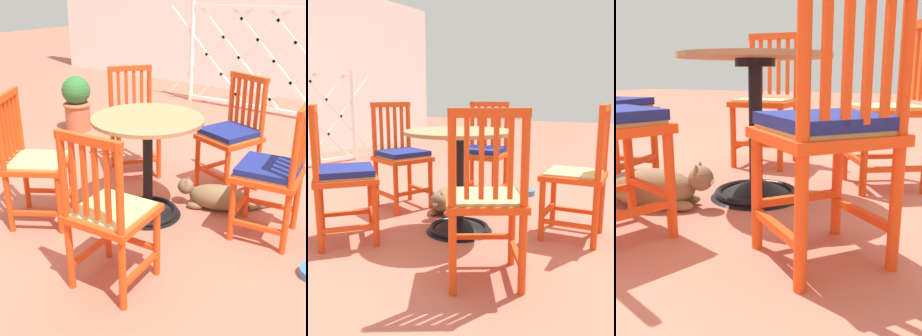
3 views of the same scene
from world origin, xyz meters
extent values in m
plane|color=#BC604C|center=(0.00, 0.00, 0.00)|extent=(24.00, 24.00, 0.00)
cylinder|color=white|center=(1.90, 2.99, 0.67)|extent=(0.06, 0.06, 1.35)
cube|color=white|center=(1.18, 2.99, 0.67)|extent=(1.22, 0.02, 1.22)
cube|color=white|center=(1.66, 2.99, 0.67)|extent=(1.22, 0.02, 1.22)
cube|color=white|center=(1.18, 2.99, 0.67)|extent=(1.22, 0.02, 1.22)
cube|color=white|center=(1.66, 2.99, 0.67)|extent=(1.22, 0.02, 1.22)
cone|color=black|center=(0.11, -0.05, 0.05)|extent=(0.48, 0.48, 0.10)
torus|color=black|center=(0.11, -0.05, 0.03)|extent=(0.44, 0.44, 0.04)
cylinder|color=black|center=(0.11, -0.05, 0.37)|extent=(0.07, 0.07, 0.66)
cylinder|color=black|center=(0.11, -0.05, 0.68)|extent=(0.20, 0.20, 0.04)
cylinder|color=#9E754C|center=(0.11, -0.05, 0.72)|extent=(0.76, 0.76, 0.02)
cylinder|color=#D64214|center=(0.46, 0.47, 0.23)|extent=(0.04, 0.04, 0.45)
cylinder|color=#D64214|center=(0.14, 0.57, 0.23)|extent=(0.04, 0.04, 0.45)
cylinder|color=#D64214|center=(0.57, 0.79, 0.46)|extent=(0.04, 0.04, 0.91)
cylinder|color=#D64214|center=(0.24, 0.90, 0.46)|extent=(0.04, 0.04, 0.91)
cube|color=#D64214|center=(0.51, 0.63, 0.14)|extent=(0.13, 0.33, 0.03)
cube|color=#D64214|center=(0.19, 0.74, 0.14)|extent=(0.13, 0.33, 0.03)
cube|color=#D64214|center=(0.30, 0.52, 0.17)|extent=(0.33, 0.13, 0.03)
cube|color=#D64214|center=(0.35, 0.68, 0.43)|extent=(0.50, 0.50, 0.04)
cube|color=tan|center=(0.35, 0.68, 0.45)|extent=(0.44, 0.44, 0.02)
cube|color=#D64214|center=(0.50, 0.81, 0.68)|extent=(0.03, 0.03, 0.39)
cube|color=#D64214|center=(0.44, 0.83, 0.68)|extent=(0.03, 0.03, 0.39)
cube|color=#D64214|center=(0.37, 0.85, 0.68)|extent=(0.03, 0.03, 0.39)
cube|color=#D64214|center=(0.31, 0.88, 0.68)|extent=(0.03, 0.03, 0.39)
cube|color=#D64214|center=(0.40, 0.84, 0.89)|extent=(0.37, 0.15, 0.04)
cube|color=navy|center=(0.35, 0.68, 0.48)|extent=(0.45, 0.45, 0.04)
cylinder|color=#D64214|center=(-0.21, 0.51, 0.23)|extent=(0.04, 0.04, 0.45)
cylinder|color=#D64214|center=(-0.42, 0.25, 0.23)|extent=(0.04, 0.04, 0.45)
cylinder|color=#D64214|center=(-0.47, 0.72, 0.46)|extent=(0.04, 0.04, 0.91)
cylinder|color=#D64214|center=(-0.69, 0.46, 0.46)|extent=(0.04, 0.04, 0.91)
cube|color=#D64214|center=(-0.34, 0.62, 0.14)|extent=(0.28, 0.24, 0.03)
cube|color=#D64214|center=(-0.55, 0.35, 0.14)|extent=(0.28, 0.24, 0.03)
cube|color=#D64214|center=(-0.31, 0.38, 0.17)|extent=(0.24, 0.28, 0.03)
cube|color=#D64214|center=(-0.45, 0.48, 0.43)|extent=(0.56, 0.56, 0.04)
cube|color=tan|center=(-0.45, 0.48, 0.45)|extent=(0.49, 0.49, 0.02)
cube|color=#D64214|center=(-0.51, 0.67, 0.68)|extent=(0.03, 0.03, 0.39)
cube|color=#D64214|center=(-0.56, 0.62, 0.68)|extent=(0.03, 0.03, 0.39)
cube|color=#D64214|center=(-0.60, 0.57, 0.68)|extent=(0.03, 0.03, 0.39)
cube|color=#D64214|center=(-0.64, 0.51, 0.68)|extent=(0.03, 0.03, 0.39)
cube|color=#D64214|center=(-0.58, 0.59, 0.89)|extent=(0.26, 0.31, 0.04)
cube|color=navy|center=(-0.45, 0.48, 0.48)|extent=(0.51, 0.51, 0.04)
cylinder|color=#D64214|center=(-0.38, -0.32, 0.23)|extent=(0.04, 0.04, 0.45)
cylinder|color=#D64214|center=(-0.20, -0.61, 0.23)|extent=(0.04, 0.04, 0.45)
cylinder|color=#D64214|center=(-0.67, -0.51, 0.46)|extent=(0.04, 0.04, 0.91)
cylinder|color=#D64214|center=(-0.48, -0.79, 0.46)|extent=(0.04, 0.04, 0.91)
cube|color=#D64214|center=(-0.53, -0.42, 0.14)|extent=(0.30, 0.21, 0.03)
cube|color=#D64214|center=(-0.34, -0.70, 0.14)|extent=(0.30, 0.21, 0.03)
cube|color=#D64214|center=(-0.29, -0.46, 0.17)|extent=(0.21, 0.30, 0.03)
cube|color=#D64214|center=(-0.43, -0.56, 0.43)|extent=(0.55, 0.55, 0.04)
cube|color=tan|center=(-0.43, -0.56, 0.45)|extent=(0.48, 0.48, 0.02)
cube|color=#D64214|center=(-0.63, -0.57, 0.68)|extent=(0.03, 0.03, 0.39)
cube|color=#D64214|center=(-0.59, -0.62, 0.68)|extent=(0.03, 0.03, 0.39)
cube|color=#D64214|center=(-0.56, -0.68, 0.68)|extent=(0.03, 0.03, 0.39)
cube|color=#D64214|center=(-0.52, -0.74, 0.68)|extent=(0.03, 0.03, 0.39)
cube|color=#D64214|center=(-0.57, -0.65, 0.89)|extent=(0.24, 0.33, 0.04)
cylinder|color=#D64214|center=(0.24, -0.62, 0.23)|extent=(0.04, 0.04, 0.45)
cylinder|color=#D64214|center=(0.58, -0.58, 0.23)|extent=(0.04, 0.04, 0.45)
cylinder|color=#D64214|center=(0.28, -0.96, 0.46)|extent=(0.04, 0.04, 0.91)
cylinder|color=#D64214|center=(0.62, -0.92, 0.46)|extent=(0.04, 0.04, 0.91)
cube|color=#D64214|center=(0.26, -0.79, 0.14)|extent=(0.07, 0.34, 0.03)
cube|color=#D64214|center=(0.60, -0.75, 0.14)|extent=(0.07, 0.34, 0.03)
cube|color=#D64214|center=(0.41, -0.60, 0.17)|extent=(0.34, 0.07, 0.03)
cube|color=#D64214|center=(0.43, -0.77, 0.43)|extent=(0.44, 0.44, 0.04)
cube|color=tan|center=(0.43, -0.77, 0.45)|extent=(0.39, 0.39, 0.02)
cube|color=#D64214|center=(0.35, -0.95, 0.68)|extent=(0.03, 0.02, 0.39)
cube|color=#D64214|center=(0.42, -0.94, 0.68)|extent=(0.03, 0.02, 0.39)
cube|color=#D64214|center=(0.48, -0.94, 0.68)|extent=(0.03, 0.02, 0.39)
cube|color=#D64214|center=(0.55, -0.93, 0.68)|extent=(0.03, 0.02, 0.39)
cube|color=#D64214|center=(0.45, -0.94, 0.89)|extent=(0.38, 0.07, 0.04)
cylinder|color=#D64214|center=(0.75, 0.00, 0.23)|extent=(0.04, 0.04, 0.45)
cylinder|color=#D64214|center=(0.69, 0.33, 0.23)|extent=(0.04, 0.04, 0.45)
cylinder|color=#D64214|center=(1.08, 0.05, 0.46)|extent=(0.04, 0.04, 0.91)
cylinder|color=#D64214|center=(1.03, 0.39, 0.46)|extent=(0.04, 0.04, 0.91)
cube|color=#D64214|center=(0.91, 0.03, 0.14)|extent=(0.34, 0.08, 0.03)
cube|color=#D64214|center=(0.86, 0.36, 0.14)|extent=(0.34, 0.08, 0.03)
cube|color=#D64214|center=(0.72, 0.17, 0.17)|extent=(0.08, 0.34, 0.03)
cube|color=#D64214|center=(0.89, 0.19, 0.43)|extent=(0.46, 0.46, 0.04)
cube|color=tan|center=(0.89, 0.19, 0.45)|extent=(0.40, 0.40, 0.02)
cube|color=#D64214|center=(1.07, 0.12, 0.68)|extent=(0.02, 0.03, 0.39)
cube|color=#D64214|center=(1.06, 0.19, 0.68)|extent=(0.02, 0.03, 0.39)
cube|color=#D64214|center=(1.05, 0.25, 0.68)|extent=(0.02, 0.03, 0.39)
cube|color=#D64214|center=(1.04, 0.32, 0.68)|extent=(0.02, 0.03, 0.39)
cube|color=#D64214|center=(1.06, 0.22, 0.89)|extent=(0.09, 0.38, 0.04)
cube|color=navy|center=(0.89, 0.19, 0.48)|extent=(0.41, 0.41, 0.04)
ellipsoid|color=brown|center=(0.48, 0.32, 0.10)|extent=(0.48, 0.34, 0.19)
ellipsoid|color=silver|center=(0.38, 0.29, 0.08)|extent=(0.22, 0.20, 0.14)
sphere|color=brown|center=(0.24, 0.24, 0.15)|extent=(0.12, 0.12, 0.12)
ellipsoid|color=silver|center=(0.20, 0.23, 0.14)|extent=(0.06, 0.06, 0.04)
cone|color=brown|center=(0.27, 0.21, 0.20)|extent=(0.04, 0.04, 0.04)
cone|color=brown|center=(0.24, 0.27, 0.20)|extent=(0.04, 0.04, 0.04)
ellipsoid|color=brown|center=(0.34, 0.22, 0.03)|extent=(0.13, 0.09, 0.05)
ellipsoid|color=brown|center=(0.31, 0.32, 0.03)|extent=(0.13, 0.09, 0.05)
cylinder|color=brown|center=(0.74, 0.52, 0.02)|extent=(0.16, 0.20, 0.04)
cylinder|color=teal|center=(1.32, -0.06, 0.03)|extent=(0.17, 0.17, 0.05)
camera|label=1|loc=(1.80, -2.24, 1.54)|focal=46.03mm
camera|label=2|loc=(-2.11, -1.47, 0.97)|focal=40.64mm
camera|label=3|loc=(-0.89, 1.73, 0.63)|focal=43.30mm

